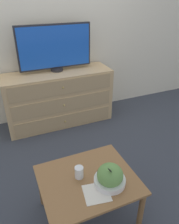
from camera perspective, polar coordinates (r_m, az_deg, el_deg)
ground_plane at (r=3.45m, az=-8.41°, el=-0.14°), size 12.00×12.00×0.00m
wall_back at (r=3.06m, az=-10.42°, el=21.80°), size 12.00×0.05×2.60m
dresser at (r=3.05m, az=-7.96°, el=3.61°), size 1.43×0.48×0.74m
tv at (r=2.90m, az=-8.99°, el=16.27°), size 0.95×0.16×0.58m
coffee_table at (r=1.78m, az=-0.39°, el=-18.46°), size 0.72×0.61×0.42m
takeout_bowl at (r=1.66m, az=5.35°, el=-16.45°), size 0.23×0.23×0.19m
drink_cup at (r=1.72m, az=-2.73°, el=-15.59°), size 0.07×0.07×0.09m
napkin at (r=1.64m, az=1.85°, el=-20.41°), size 0.21×0.21×0.00m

